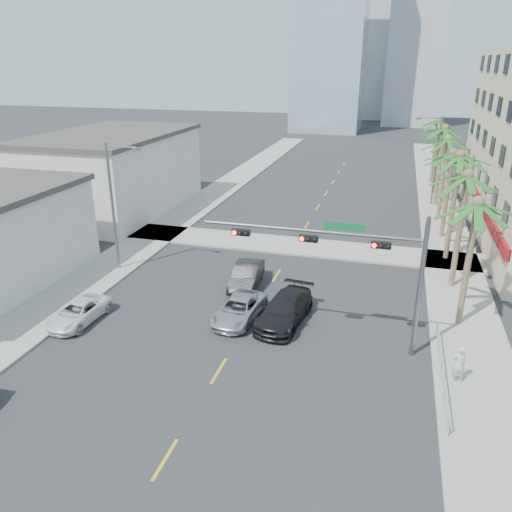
{
  "coord_description": "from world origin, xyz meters",
  "views": [
    {
      "loc": [
        7.29,
        -15.23,
        14.05
      ],
      "look_at": [
        0.02,
        10.62,
        3.5
      ],
      "focal_mm": 35.0,
      "sensor_mm": 36.0,
      "label": 1
    }
  ],
  "objects": [
    {
      "name": "ground",
      "position": [
        0.0,
        0.0,
        0.0
      ],
      "size": [
        260.0,
        260.0,
        0.0
      ],
      "primitive_type": "plane",
      "color": "#262628",
      "rests_on": "ground"
    },
    {
      "name": "sidewalk_right",
      "position": [
        12.0,
        20.0,
        0.07
      ],
      "size": [
        4.0,
        120.0,
        0.15
      ],
      "primitive_type": "cube",
      "color": "gray",
      "rests_on": "ground"
    },
    {
      "name": "sidewalk_left",
      "position": [
        -12.0,
        20.0,
        0.07
      ],
      "size": [
        4.0,
        120.0,
        0.15
      ],
      "primitive_type": "cube",
      "color": "gray",
      "rests_on": "ground"
    },
    {
      "name": "sidewalk_cross",
      "position": [
        0.0,
        22.0,
        0.07
      ],
      "size": [
        80.0,
        4.0,
        0.15
      ],
      "primitive_type": "cube",
      "color": "gray",
      "rests_on": "ground"
    },
    {
      "name": "building_left_far",
      "position": [
        -19.5,
        28.0,
        3.6
      ],
      "size": [
        11.0,
        18.0,
        7.2
      ],
      "primitive_type": "cube",
      "color": "beige",
      "rests_on": "ground"
    },
    {
      "name": "tower_far_left",
      "position": [
        -8.0,
        95.0,
        24.0
      ],
      "size": [
        14.0,
        14.0,
        48.0
      ],
      "primitive_type": "cube",
      "color": "#99B2C6",
      "rests_on": "ground"
    },
    {
      "name": "tower_far_center",
      "position": [
        -3.0,
        125.0,
        21.0
      ],
      "size": [
        16.0,
        16.0,
        42.0
      ],
      "primitive_type": "cube",
      "color": "#ADADB2",
      "rests_on": "ground"
    },
    {
      "name": "traffic_signal_mast",
      "position": [
        5.78,
        7.95,
        5.06
      ],
      "size": [
        11.12,
        0.54,
        7.2
      ],
      "color": "slate",
      "rests_on": "ground"
    },
    {
      "name": "palm_tree_0",
      "position": [
        11.6,
        12.0,
        7.08
      ],
      "size": [
        4.8,
        4.8,
        7.8
      ],
      "color": "brown",
      "rests_on": "ground"
    },
    {
      "name": "palm_tree_1",
      "position": [
        11.6,
        17.2,
        7.43
      ],
      "size": [
        4.8,
        4.8,
        8.16
      ],
      "color": "brown",
      "rests_on": "ground"
    },
    {
      "name": "palm_tree_2",
      "position": [
        11.6,
        22.4,
        7.78
      ],
      "size": [
        4.8,
        4.8,
        8.52
      ],
      "color": "brown",
      "rests_on": "ground"
    },
    {
      "name": "palm_tree_3",
      "position": [
        11.6,
        27.6,
        7.08
      ],
      "size": [
        4.8,
        4.8,
        7.8
      ],
      "color": "brown",
      "rests_on": "ground"
    },
    {
      "name": "palm_tree_4",
      "position": [
        11.6,
        32.8,
        7.43
      ],
      "size": [
        4.8,
        4.8,
        8.16
      ],
      "color": "brown",
      "rests_on": "ground"
    },
    {
      "name": "palm_tree_5",
      "position": [
        11.6,
        38.0,
        7.78
      ],
      "size": [
        4.8,
        4.8,
        8.52
      ],
      "color": "brown",
      "rests_on": "ground"
    },
    {
      "name": "palm_tree_6",
      "position": [
        11.6,
        43.2,
        7.08
      ],
      "size": [
        4.8,
        4.8,
        7.8
      ],
      "color": "brown",
      "rests_on": "ground"
    },
    {
      "name": "palm_tree_7",
      "position": [
        11.6,
        48.4,
        7.43
      ],
      "size": [
        4.8,
        4.8,
        8.16
      ],
      "color": "brown",
      "rests_on": "ground"
    },
    {
      "name": "streetlight_left",
      "position": [
        -11.0,
        14.0,
        5.06
      ],
      "size": [
        2.55,
        0.25,
        9.0
      ],
      "color": "slate",
      "rests_on": "ground"
    },
    {
      "name": "streetlight_right",
      "position": [
        11.0,
        38.0,
        5.06
      ],
      "size": [
        2.55,
        0.25,
        9.0
      ],
      "color": "slate",
      "rests_on": "ground"
    },
    {
      "name": "guardrail",
      "position": [
        10.3,
        6.0,
        0.67
      ],
      "size": [
        0.08,
        8.08,
        1.0
      ],
      "color": "silver",
      "rests_on": "ground"
    },
    {
      "name": "car_parked_far",
      "position": [
        -9.4,
        6.44,
        0.6
      ],
      "size": [
        2.21,
        4.43,
        1.21
      ],
      "primitive_type": "imported",
      "rotation": [
        0.0,
        0.0,
        -0.05
      ],
      "color": "white",
      "rests_on": "ground"
    },
    {
      "name": "car_lane_left",
      "position": [
        -1.5,
        13.69,
        0.77
      ],
      "size": [
        2.0,
        4.81,
        1.55
      ],
      "primitive_type": "imported",
      "rotation": [
        0.0,
        0.0,
        0.08
      ],
      "color": "black",
      "rests_on": "ground"
    },
    {
      "name": "car_lane_center",
      "position": [
        -0.62,
        9.23,
        0.65
      ],
      "size": [
        2.56,
        4.84,
        1.3
      ],
      "primitive_type": "imported",
      "rotation": [
        0.0,
        0.0,
        -0.09
      ],
      "color": "silver",
      "rests_on": "ground"
    },
    {
      "name": "car_lane_right",
      "position": [
        2.0,
        9.63,
        0.78
      ],
      "size": [
        2.84,
        5.64,
        1.57
      ],
      "primitive_type": "imported",
      "rotation": [
        0.0,
        0.0,
        -0.12
      ],
      "color": "black",
      "rests_on": "ground"
    },
    {
      "name": "pedestrian",
      "position": [
        10.98,
        6.02,
        1.08
      ],
      "size": [
        0.77,
        0.61,
        1.85
      ],
      "primitive_type": "imported",
      "rotation": [
        0.0,
        0.0,
        3.42
      ],
      "color": "silver",
      "rests_on": "sidewalk_right"
    }
  ]
}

